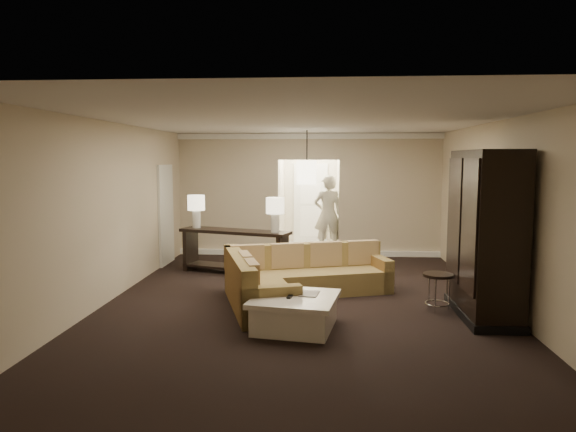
# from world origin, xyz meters

# --- Properties ---
(ground) EXTENTS (8.00, 8.00, 0.00)m
(ground) POSITION_xyz_m (0.00, 0.00, 0.00)
(ground) COLOR black
(ground) RESTS_ON ground
(wall_back) EXTENTS (6.00, 0.04, 2.80)m
(wall_back) POSITION_xyz_m (0.00, 4.00, 1.40)
(wall_back) COLOR beige
(wall_back) RESTS_ON ground
(wall_front) EXTENTS (6.00, 0.04, 2.80)m
(wall_front) POSITION_xyz_m (0.00, -4.00, 1.40)
(wall_front) COLOR beige
(wall_front) RESTS_ON ground
(wall_left) EXTENTS (0.04, 8.00, 2.80)m
(wall_left) POSITION_xyz_m (-3.00, 0.00, 1.40)
(wall_left) COLOR beige
(wall_left) RESTS_ON ground
(wall_right) EXTENTS (0.04, 8.00, 2.80)m
(wall_right) POSITION_xyz_m (3.00, 0.00, 1.40)
(wall_right) COLOR beige
(wall_right) RESTS_ON ground
(ceiling) EXTENTS (6.00, 8.00, 0.02)m
(ceiling) POSITION_xyz_m (0.00, 0.00, 2.80)
(ceiling) COLOR silver
(ceiling) RESTS_ON wall_back
(crown_molding) EXTENTS (6.00, 0.10, 0.12)m
(crown_molding) POSITION_xyz_m (0.00, 3.95, 2.73)
(crown_molding) COLOR white
(crown_molding) RESTS_ON wall_back
(baseboard) EXTENTS (6.00, 0.10, 0.12)m
(baseboard) POSITION_xyz_m (0.00, 3.95, 0.06)
(baseboard) COLOR white
(baseboard) RESTS_ON ground
(side_door) EXTENTS (0.05, 0.90, 2.10)m
(side_door) POSITION_xyz_m (-2.97, 2.80, 1.05)
(side_door) COLOR white
(side_door) RESTS_ON ground
(foyer) EXTENTS (1.44, 2.02, 2.80)m
(foyer) POSITION_xyz_m (0.00, 5.34, 1.30)
(foyer) COLOR silver
(foyer) RESTS_ON ground
(sectional_sofa) EXTENTS (2.84, 2.77, 0.81)m
(sectional_sofa) POSITION_xyz_m (-0.12, 0.23, 0.32)
(sectional_sofa) COLOR brown
(sectional_sofa) RESTS_ON ground
(coffee_table) EXTENTS (1.24, 1.24, 0.45)m
(coffee_table) POSITION_xyz_m (-0.03, -1.20, 0.22)
(coffee_table) COLOR white
(coffee_table) RESTS_ON ground
(console_table) EXTENTS (2.26, 1.15, 0.85)m
(console_table) POSITION_xyz_m (-1.37, 2.00, 0.51)
(console_table) COLOR black
(console_table) RESTS_ON ground
(armoire) EXTENTS (0.70, 1.63, 2.34)m
(armoire) POSITION_xyz_m (2.59, -0.49, 1.12)
(armoire) COLOR black
(armoire) RESTS_ON ground
(drink_table) EXTENTS (0.44, 0.44, 0.55)m
(drink_table) POSITION_xyz_m (2.02, -0.24, 0.39)
(drink_table) COLOR black
(drink_table) RESTS_ON ground
(table_lamp_left) EXTENTS (0.34, 0.34, 0.65)m
(table_lamp_left) POSITION_xyz_m (-2.19, 2.26, 1.29)
(table_lamp_left) COLOR silver
(table_lamp_left) RESTS_ON console_table
(table_lamp_right) EXTENTS (0.34, 0.34, 0.65)m
(table_lamp_right) POSITION_xyz_m (-0.56, 1.74, 1.29)
(table_lamp_right) COLOR silver
(table_lamp_right) RESTS_ON console_table
(pendant_light) EXTENTS (0.38, 0.38, 1.09)m
(pendant_light) POSITION_xyz_m (0.00, 2.70, 1.95)
(pendant_light) COLOR black
(pendant_light) RESTS_ON ceiling
(person) EXTENTS (0.80, 0.60, 2.04)m
(person) POSITION_xyz_m (0.45, 4.30, 1.02)
(person) COLOR beige
(person) RESTS_ON ground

